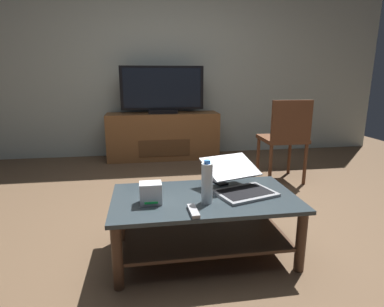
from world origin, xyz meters
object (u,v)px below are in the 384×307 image
(television, at_px, (162,91))
(coffee_table, at_px, (204,214))
(router_box, at_px, (151,193))
(tv_remote, at_px, (193,211))
(dining_chair, at_px, (285,136))
(cell_phone, at_px, (219,182))
(water_bottle_near, at_px, (207,183))
(media_cabinet, at_px, (163,136))
(laptop, at_px, (239,182))

(television, bearing_deg, coffee_table, -87.84)
(router_box, height_order, tv_remote, router_box)
(dining_chair, xyz_separation_m, cell_phone, (-0.97, -1.03, -0.11))
(television, xyz_separation_m, dining_chair, (1.21, -1.19, -0.42))
(coffee_table, relative_size, water_bottle_near, 4.40)
(water_bottle_near, relative_size, cell_phone, 1.84)
(router_box, xyz_separation_m, tv_remote, (0.22, -0.17, -0.05))
(media_cabinet, height_order, dining_chair, dining_chair)
(coffee_table, distance_m, television, 2.54)
(tv_remote, bearing_deg, dining_chair, 48.55)
(television, xyz_separation_m, router_box, (-0.24, -2.51, -0.47))
(dining_chair, xyz_separation_m, laptop, (-0.88, -1.21, -0.05))
(coffee_table, bearing_deg, water_bottle_near, -93.14)
(coffee_table, distance_m, tv_remote, 0.28)
(tv_remote, bearing_deg, router_box, 140.72)
(media_cabinet, distance_m, tv_remote, 2.71)
(laptop, distance_m, cell_phone, 0.21)
(dining_chair, bearing_deg, tv_remote, -129.32)
(television, xyz_separation_m, tv_remote, (-0.01, -2.68, -0.52))
(dining_chair, relative_size, cell_phone, 6.36)
(media_cabinet, bearing_deg, laptop, -82.23)
(tv_remote, bearing_deg, water_bottle_near, 49.95)
(dining_chair, distance_m, water_bottle_near, 1.77)
(media_cabinet, xyz_separation_m, water_bottle_near, (0.09, -2.58, 0.20))
(water_bottle_near, height_order, cell_phone, water_bottle_near)
(media_cabinet, xyz_separation_m, cell_phone, (0.24, -2.24, 0.09))
(coffee_table, height_order, dining_chair, dining_chair)
(dining_chair, bearing_deg, coffee_table, -131.45)
(media_cabinet, height_order, laptop, media_cabinet)
(media_cabinet, bearing_deg, cell_phone, -83.88)
(dining_chair, relative_size, water_bottle_near, 3.45)
(coffee_table, xyz_separation_m, television, (-0.09, 2.45, 0.66))
(television, xyz_separation_m, water_bottle_near, (0.09, -2.55, -0.41))
(dining_chair, bearing_deg, media_cabinet, 135.06)
(television, xyz_separation_m, cell_phone, (0.24, -2.22, -0.53))
(laptop, bearing_deg, router_box, -168.66)
(media_cabinet, bearing_deg, water_bottle_near, -88.06)
(cell_phone, bearing_deg, coffee_table, -141.14)
(coffee_table, xyz_separation_m, router_box, (-0.33, -0.06, 0.19))
(media_cabinet, xyz_separation_m, dining_chair, (1.21, -1.21, 0.19))
(laptop, distance_m, water_bottle_near, 0.29)
(router_box, distance_m, water_bottle_near, 0.33)
(media_cabinet, height_order, water_bottle_near, water_bottle_near)
(router_box, relative_size, water_bottle_near, 0.49)
(coffee_table, height_order, router_box, router_box)
(coffee_table, bearing_deg, media_cabinet, 92.14)
(dining_chair, xyz_separation_m, router_box, (-1.45, -1.33, -0.05))
(television, relative_size, dining_chair, 1.24)
(dining_chair, xyz_separation_m, tv_remote, (-1.23, -1.50, -0.10))
(media_cabinet, bearing_deg, router_box, -95.35)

